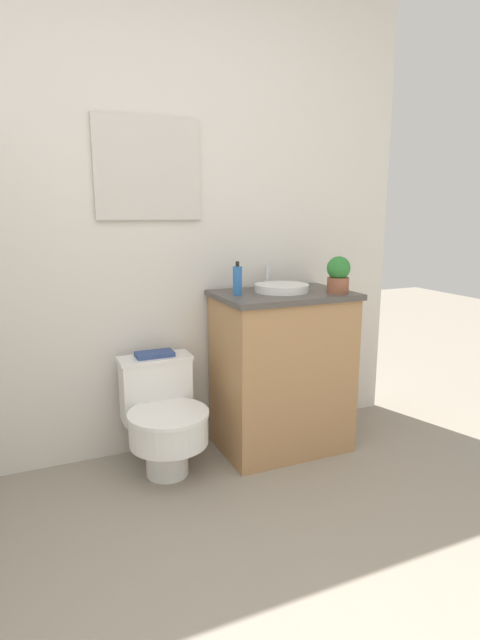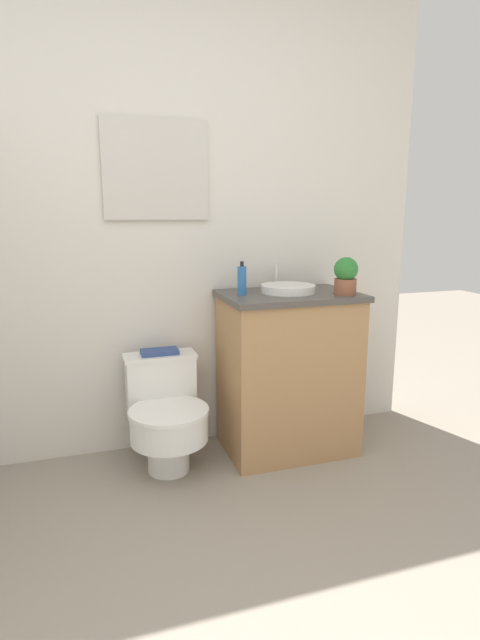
% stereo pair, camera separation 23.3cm
% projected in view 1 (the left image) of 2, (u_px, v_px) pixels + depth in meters
% --- Properties ---
extents(wall_back, '(3.55, 0.07, 2.50)m').
position_uv_depth(wall_back, '(92.00, 218.00, 2.43)').
color(wall_back, silver).
rests_on(wall_back, ground_plane).
extents(toilet, '(0.39, 0.51, 0.56)m').
position_uv_depth(toilet, '(164.00, 417.00, 2.47)').
color(toilet, white).
rests_on(toilet, ground_plane).
extents(vanity, '(0.71, 0.49, 0.87)m').
position_uv_depth(vanity, '(282.00, 371.00, 2.71)').
color(vanity, '#AD7F51').
rests_on(vanity, ground_plane).
extents(sink, '(0.29, 0.32, 0.13)m').
position_uv_depth(sink, '(281.00, 288.00, 2.63)').
color(sink, white).
rests_on(sink, vanity).
extents(soap_bottle, '(0.05, 0.05, 0.17)m').
position_uv_depth(soap_bottle, '(237.00, 280.00, 2.52)').
color(soap_bottle, '#2D6BB2').
rests_on(soap_bottle, vanity).
extents(potted_plant, '(0.12, 0.12, 0.19)m').
position_uv_depth(potted_plant, '(338.00, 274.00, 2.58)').
color(potted_plant, brown).
rests_on(potted_plant, vanity).
extents(book_on_tank, '(0.19, 0.10, 0.02)m').
position_uv_depth(book_on_tank, '(155.00, 354.00, 2.54)').
color(book_on_tank, '#33477F').
rests_on(book_on_tank, toilet).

